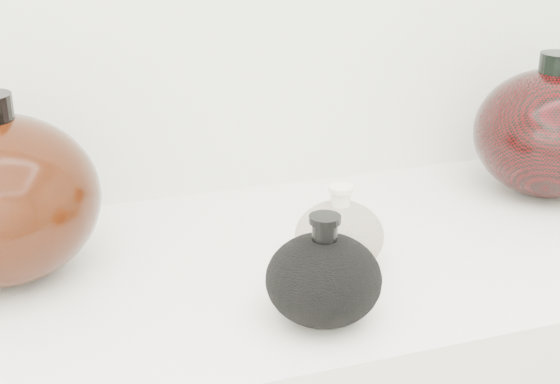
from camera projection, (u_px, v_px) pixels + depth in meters
name	position (u px, v px, depth m)	size (l,w,h in m)	color
black_gourd_vase	(324.00, 279.00, 0.85)	(0.16, 0.16, 0.13)	black
cream_gourd_vase	(339.00, 235.00, 0.97)	(0.14, 0.14, 0.11)	beige
right_round_pot	(550.00, 132.00, 1.18)	(0.26, 0.26, 0.22)	black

